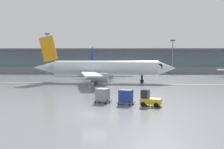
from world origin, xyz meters
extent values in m
plane|color=slate|center=(0.00, 0.00, 0.00)|extent=(400.00, 400.00, 0.00)
cube|color=yellow|center=(-0.26, 33.62, 0.00)|extent=(109.63, 9.75, 0.01)
cube|color=#8C939E|center=(0.00, 80.47, 4.50)|extent=(209.16, 8.00, 9.00)
cube|color=slate|center=(0.00, 76.39, 4.95)|extent=(200.79, 0.16, 5.04)
cube|color=slate|center=(0.00, 78.97, 9.30)|extent=(217.52, 11.00, 0.60)
cylinder|color=silver|center=(-4.35, 59.51, 2.89)|extent=(3.47, 20.30, 2.81)
cone|color=silver|center=(-3.96, 71.30, 2.89)|extent=(2.78, 3.46, 2.67)
cube|color=black|center=(-4.04, 69.05, 3.24)|extent=(2.27, 2.60, 0.98)
cone|color=silver|center=(-4.76, 47.16, 2.89)|extent=(2.53, 4.57, 2.39)
cube|color=silver|center=(-11.59, 58.10, 2.12)|extent=(11.82, 6.07, 0.23)
cylinder|color=#999EA3|center=(-9.24, 59.26, 1.34)|extent=(1.83, 3.03, 1.73)
cube|color=silver|center=(2.78, 57.62, 2.12)|extent=(11.86, 5.39, 0.23)
cylinder|color=#999EA3|center=(0.51, 58.94, 1.34)|extent=(1.83, 3.03, 1.73)
cube|color=navy|center=(-4.73, 48.06, 6.69)|extent=(0.42, 3.79, 5.29)
cube|color=silver|center=(-6.78, 48.46, 3.31)|extent=(4.19, 2.12, 0.20)
cube|color=silver|center=(-2.65, 48.32, 3.31)|extent=(4.19, 2.12, 0.20)
cylinder|color=black|center=(-4.12, 66.58, 0.74)|extent=(0.36, 0.36, 1.49)
cylinder|color=black|center=(-4.12, 66.58, 0.37)|extent=(0.48, 0.76, 0.74)
cylinder|color=black|center=(-6.30, 57.92, 0.74)|extent=(0.36, 0.36, 1.49)
cylinder|color=black|center=(-6.30, 57.92, 0.37)|extent=(0.48, 0.76, 0.74)
cylinder|color=black|center=(-2.51, 57.80, 0.74)|extent=(0.36, 0.36, 1.49)
cylinder|color=black|center=(-2.51, 57.80, 0.37)|extent=(0.48, 0.76, 0.74)
cylinder|color=silver|center=(-0.26, 35.62, 3.60)|extent=(25.40, 5.64, 3.50)
cone|color=silver|center=(14.38, 34.36, 3.60)|extent=(4.47, 3.67, 3.32)
cube|color=black|center=(11.59, 34.60, 4.04)|extent=(3.37, 2.99, 1.22)
cone|color=silver|center=(-15.60, 36.93, 3.60)|extent=(5.83, 3.44, 2.97)
cube|color=silver|center=(-1.55, 44.71, 2.64)|extent=(8.22, 14.63, 0.29)
cylinder|color=#999EA3|center=(-0.26, 41.71, 1.67)|extent=(3.88, 2.47, 2.16)
cube|color=silver|center=(-3.08, 26.87, 2.64)|extent=(6.02, 14.77, 0.29)
cylinder|color=#999EA3|center=(-1.29, 29.61, 1.67)|extent=(3.88, 2.47, 2.16)
cube|color=orange|center=(-14.48, 36.84, 8.34)|extent=(4.73, 0.77, 6.59)
cube|color=silver|center=(-13.85, 39.37, 4.13)|extent=(2.90, 5.34, 0.25)
cube|color=silver|center=(-14.29, 34.24, 4.13)|extent=(2.90, 5.34, 0.25)
cylinder|color=black|center=(8.52, 34.87, 0.93)|extent=(0.45, 0.45, 1.85)
cylinder|color=black|center=(8.52, 34.87, 0.46)|extent=(0.97, 0.64, 0.93)
cylinder|color=black|center=(-2.11, 38.15, 0.93)|extent=(0.45, 0.45, 1.85)
cylinder|color=black|center=(-2.11, 38.15, 0.46)|extent=(0.97, 0.64, 0.93)
cylinder|color=black|center=(-2.51, 33.44, 0.93)|extent=(0.45, 0.45, 1.85)
cylinder|color=black|center=(-2.51, 33.44, 0.46)|extent=(0.97, 0.64, 0.93)
cube|color=yellow|center=(6.82, 4.97, 0.65)|extent=(2.93, 2.26, 0.70)
cube|color=#1E2328|center=(6.12, 5.24, 1.55)|extent=(1.29, 1.48, 1.10)
cylinder|color=black|center=(7.87, 5.30, 0.30)|extent=(0.64, 0.43, 0.60)
cylinder|color=black|center=(7.35, 4.00, 0.30)|extent=(0.64, 0.43, 0.60)
cylinder|color=black|center=(6.29, 5.93, 0.30)|extent=(0.64, 0.43, 0.60)
cylinder|color=black|center=(5.77, 4.63, 0.30)|extent=(0.64, 0.43, 0.60)
cube|color=#595B60|center=(3.67, 6.22, 0.28)|extent=(2.54, 2.26, 0.12)
cube|color=navy|center=(3.67, 6.22, 1.14)|extent=(2.04, 1.99, 1.60)
cylinder|color=black|center=(4.62, 6.59, 0.11)|extent=(0.24, 0.17, 0.22)
cylinder|color=black|center=(4.10, 5.29, 0.11)|extent=(0.24, 0.17, 0.22)
cylinder|color=black|center=(3.23, 7.15, 0.11)|extent=(0.24, 0.17, 0.22)
cylinder|color=black|center=(2.71, 5.85, 0.11)|extent=(0.24, 0.17, 0.22)
cube|color=#595B60|center=(0.51, 7.48, 0.28)|extent=(2.54, 2.26, 0.12)
cube|color=gray|center=(0.51, 7.48, 1.14)|extent=(2.04, 1.99, 1.60)
cylinder|color=black|center=(1.47, 7.85, 0.11)|extent=(0.24, 0.17, 0.22)
cylinder|color=black|center=(0.95, 6.55, 0.11)|extent=(0.24, 0.17, 0.22)
cylinder|color=black|center=(0.08, 8.40, 0.11)|extent=(0.24, 0.17, 0.22)
cylinder|color=black|center=(-0.44, 7.10, 0.11)|extent=(0.24, 0.17, 0.22)
cylinder|color=gray|center=(-23.74, 71.03, 7.33)|extent=(0.36, 0.36, 14.66)
cube|color=#3F3F42|center=(-23.74, 71.03, 14.91)|extent=(1.80, 0.30, 0.50)
cylinder|color=gray|center=(23.84, 73.18, 6.16)|extent=(0.36, 0.36, 12.32)
cube|color=#3F3F42|center=(23.84, 73.18, 12.57)|extent=(1.80, 0.30, 0.50)
camera|label=1|loc=(2.46, -28.41, 6.28)|focal=42.33mm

